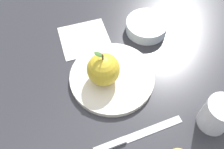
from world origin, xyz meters
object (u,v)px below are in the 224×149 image
(knife, at_px, (131,137))
(apple, at_px, (103,69))
(dinner_plate, at_px, (112,77))
(cup, at_px, (218,114))
(side_bowl, at_px, (147,25))
(linen_napkin, at_px, (85,38))

(knife, bearing_deg, apple, -38.96)
(dinner_plate, bearing_deg, knife, 133.21)
(knife, bearing_deg, cup, -140.43)
(side_bowl, distance_m, knife, 0.34)
(knife, height_order, linen_napkin, knife)
(side_bowl, bearing_deg, knife, 108.05)
(cup, distance_m, linen_napkin, 0.41)
(dinner_plate, relative_size, linen_napkin, 1.58)
(linen_napkin, bearing_deg, cup, 168.60)
(cup, distance_m, knife, 0.20)
(apple, xyz_separation_m, linen_napkin, (0.12, -0.10, -0.05))
(side_bowl, bearing_deg, apple, 84.20)
(dinner_plate, relative_size, cup, 2.64)
(apple, relative_size, knife, 0.56)
(apple, relative_size, cup, 1.18)
(apple, distance_m, cup, 0.28)
(linen_napkin, bearing_deg, knife, 140.64)
(cup, height_order, linen_napkin, cup)
(side_bowl, relative_size, knife, 0.70)
(cup, relative_size, knife, 0.48)
(apple, height_order, knife, apple)
(dinner_plate, xyz_separation_m, cup, (-0.27, -0.00, 0.04))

